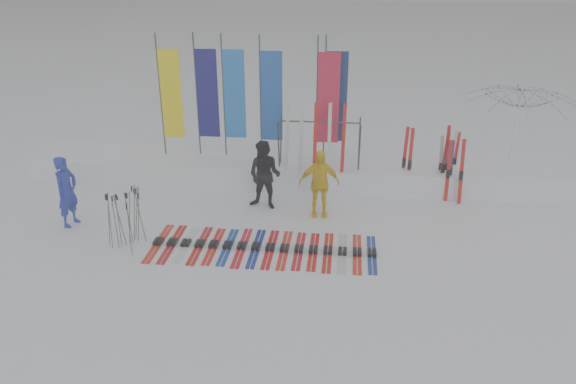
# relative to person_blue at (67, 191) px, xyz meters

# --- Properties ---
(ground) EXTENTS (120.00, 120.00, 0.00)m
(ground) POSITION_rel_person_blue_xyz_m (4.70, -1.54, -0.81)
(ground) COLOR white
(ground) RESTS_ON ground
(snow_bank) EXTENTS (14.00, 1.60, 0.60)m
(snow_bank) POSITION_rel_person_blue_xyz_m (4.70, 3.06, -0.51)
(snow_bank) COLOR white
(snow_bank) RESTS_ON ground
(person_blue) EXTENTS (0.51, 0.66, 1.61)m
(person_blue) POSITION_rel_person_blue_xyz_m (0.00, 0.00, 0.00)
(person_blue) COLOR #1B29A0
(person_blue) RESTS_ON ground
(person_black) EXTENTS (0.93, 0.79, 1.65)m
(person_black) POSITION_rel_person_blue_xyz_m (4.20, 1.37, 0.02)
(person_black) COLOR black
(person_black) RESTS_ON ground
(person_yellow) EXTENTS (0.98, 0.51, 1.60)m
(person_yellow) POSITION_rel_person_blue_xyz_m (5.50, 1.08, -0.01)
(person_yellow) COLOR yellow
(person_yellow) RESTS_ON ground
(tent_canopy) EXTENTS (3.10, 3.16, 2.69)m
(tent_canopy) POSITION_rel_person_blue_xyz_m (10.34, 3.46, 0.54)
(tent_canopy) COLOR white
(tent_canopy) RESTS_ON ground
(ski_row) EXTENTS (4.64, 1.69, 0.07)m
(ski_row) POSITION_rel_person_blue_xyz_m (4.45, -0.66, -0.77)
(ski_row) COLOR red
(ski_row) RESTS_ON ground
(pole_cluster) EXTENTS (0.71, 0.77, 1.25)m
(pole_cluster) POSITION_rel_person_blue_xyz_m (1.61, -0.76, -0.21)
(pole_cluster) COLOR #595B60
(pole_cluster) RESTS_ON ground
(feather_flags) EXTENTS (4.83, 0.19, 3.20)m
(feather_flags) POSITION_rel_person_blue_xyz_m (3.74, 3.23, 1.44)
(feather_flags) COLOR #383A3F
(feather_flags) RESTS_ON ground
(ski_rack) EXTENTS (2.04, 0.80, 1.23)m
(ski_rack) POSITION_rel_person_blue_xyz_m (5.41, 2.66, 0.58)
(ski_rack) COLOR #383A3F
(ski_rack) RESTS_ON ground
(upright_skis) EXTENTS (1.42, 1.16, 1.69)m
(upright_skis) POSITION_rel_person_blue_xyz_m (8.46, 2.68, -0.02)
(upright_skis) COLOR silver
(upright_skis) RESTS_ON ground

